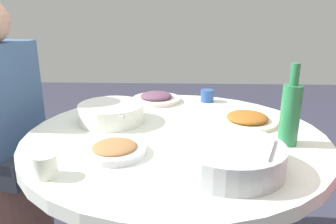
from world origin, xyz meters
TOP-DOWN VIEW (x-y plane):
  - round_dining_table at (0.00, 0.00)m, footprint 1.12×1.12m
  - rice_bowl at (-0.16, 0.28)m, footprint 0.32×0.32m
  - soup_bowl at (0.26, -0.12)m, footprint 0.27×0.27m
  - dish_stirfry at (-0.29, -0.11)m, footprint 0.24×0.24m
  - dish_eggplant at (0.10, -0.43)m, footprint 0.24×0.24m
  - dish_tofu_braise at (0.19, 0.19)m, footprint 0.20×0.20m
  - green_bottle at (-0.39, 0.09)m, footprint 0.07×0.07m
  - tea_cup_near at (0.36, 0.35)m, footprint 0.07×0.07m
  - tea_cup_far at (-0.15, -0.44)m, footprint 0.07×0.07m
  - stool_for_diner_left at (0.76, -0.17)m, footprint 0.33×0.33m

SIDE VIEW (x-z plane):
  - stool_for_diner_left at x=0.76m, z-range 0.00..0.46m
  - round_dining_table at x=0.00m, z-range 0.26..0.98m
  - dish_tofu_braise at x=0.19m, z-range 0.72..0.76m
  - dish_stirfry at x=-0.29m, z-range 0.72..0.76m
  - dish_eggplant at x=0.10m, z-range 0.72..0.76m
  - tea_cup_far at x=-0.15m, z-range 0.72..0.78m
  - tea_cup_near at x=0.36m, z-range 0.72..0.79m
  - soup_bowl at x=0.26m, z-range 0.72..0.80m
  - rice_bowl at x=-0.16m, z-range 0.72..0.81m
  - green_bottle at x=-0.39m, z-range 0.70..0.98m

